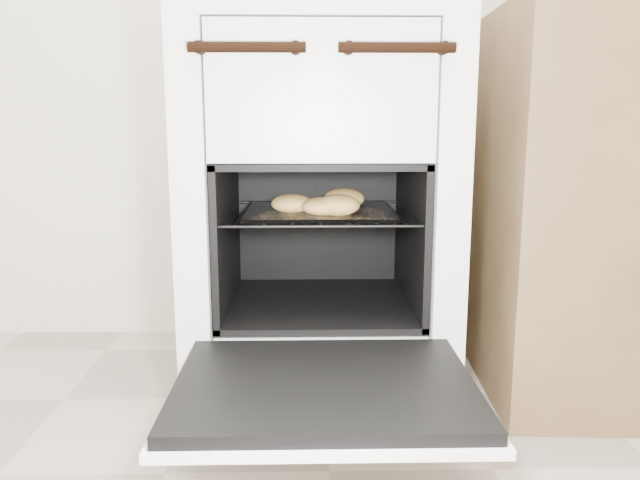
{
  "coord_description": "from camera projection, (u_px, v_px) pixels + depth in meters",
  "views": [
    {
      "loc": [
        -0.05,
        -0.46,
        0.7
      ],
      "look_at": [
        -0.01,
        1.0,
        0.42
      ],
      "focal_mm": 35.0,
      "sensor_mm": 36.0,
      "label": 1
    }
  ],
  "objects": [
    {
      "name": "oven_door",
      "position": [
        325.0,
        390.0,
        1.15
      ],
      "size": [
        0.57,
        0.44,
        0.04
      ],
      "color": "black",
      "rests_on": "stove"
    },
    {
      "name": "stove",
      "position": [
        319.0,
        209.0,
        1.62
      ],
      "size": [
        0.63,
        0.7,
        0.97
      ],
      "color": "silver",
      "rests_on": "ground"
    },
    {
      "name": "oven_rack",
      "position": [
        319.0,
        213.0,
        1.55
      ],
      "size": [
        0.46,
        0.44,
        0.01
      ],
      "color": "black",
      "rests_on": "stove"
    },
    {
      "name": "baked_rolls",
      "position": [
        326.0,
        203.0,
        1.48
      ],
      "size": [
        0.24,
        0.25,
        0.05
      ],
      "color": "#E3BB5B",
      "rests_on": "foil_sheet"
    },
    {
      "name": "foil_sheet",
      "position": [
        319.0,
        211.0,
        1.53
      ],
      "size": [
        0.36,
        0.31,
        0.01
      ],
      "primitive_type": "cube",
      "color": "white",
      "rests_on": "oven_rack"
    }
  ]
}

